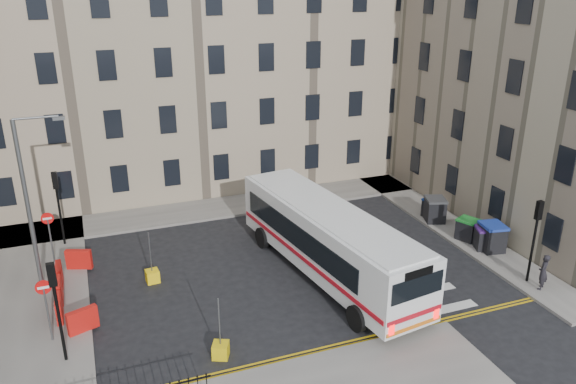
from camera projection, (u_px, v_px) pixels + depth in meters
ground at (315, 262)px, 28.75m from camera, size 120.00×120.00×0.00m
pavement_north at (170, 215)px, 34.25m from camera, size 36.00×3.20×0.15m
pavement_east at (422, 209)px, 35.17m from camera, size 2.40×26.00×0.15m
pavement_west at (18, 304)px, 24.99m from camera, size 6.00×22.00×0.15m
terrace_north at (127, 59)px, 36.86m from camera, size 38.30×10.80×17.20m
corner_east at (560, 44)px, 35.89m from camera, size 17.80×24.30×19.20m
traffic_light_east at (536, 229)px, 25.74m from camera, size 0.28×0.22×4.10m
traffic_light_nw at (57, 197)px, 29.44m from camera, size 0.28×0.22×4.10m
traffic_light_sw at (56, 297)px, 20.28m from camera, size 0.28×0.22×4.10m
streetlamp at (28, 204)px, 24.65m from camera, size 0.50×0.22×8.14m
no_entry_north at (49, 227)px, 27.82m from camera, size 0.60×0.08×3.00m
no_entry_south at (45, 298)px, 21.71m from camera, size 0.60×0.08×3.00m
roadworks_barriers at (68, 289)px, 25.06m from camera, size 1.66×6.26×1.00m
bus at (328, 239)px, 26.83m from camera, size 4.69×12.87×3.42m
wheelie_bin_a at (492, 237)px, 29.51m from camera, size 1.36×1.50×1.45m
wheelie_bin_b at (484, 238)px, 29.71m from camera, size 1.26×1.34×1.19m
wheelie_bin_c at (467, 229)px, 30.72m from camera, size 1.30×1.37×1.19m
wheelie_bin_d at (435, 209)px, 33.03m from camera, size 1.46×1.57×1.41m
wheelie_bin_e at (432, 208)px, 33.59m from camera, size 1.12×1.21×1.12m
pedestrian at (543, 272)px, 25.75m from camera, size 0.76×0.70×1.73m
bollard_yellow at (152, 276)px, 26.83m from camera, size 0.65×0.65×0.60m
bollard_chevron at (221, 350)px, 21.53m from camera, size 0.79×0.79×0.60m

